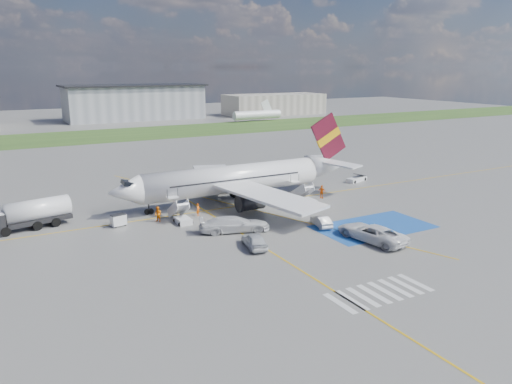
{
  "coord_description": "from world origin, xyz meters",
  "views": [
    {
      "loc": [
        -29.76,
        -47.07,
        18.59
      ],
      "look_at": [
        -0.78,
        5.59,
        3.5
      ],
      "focal_mm": 35.0,
      "sensor_mm": 36.0,
      "label": 1
    }
  ],
  "objects_px": {
    "airliner": "(241,178)",
    "van_white_a": "(372,230)",
    "belt_loader": "(357,179)",
    "car_silver_b": "(321,221)",
    "van_white_b": "(234,222)",
    "car_silver_a": "(254,240)",
    "gpu_cart": "(118,221)",
    "fuel_tanker": "(27,217)"
  },
  "relations": [
    {
      "from": "airliner",
      "to": "fuel_tanker",
      "type": "xyz_separation_m",
      "value": [
        -27.83,
        1.04,
        -1.96
      ]
    },
    {
      "from": "airliner",
      "to": "gpu_cart",
      "type": "height_order",
      "value": "airliner"
    },
    {
      "from": "car_silver_b",
      "to": "belt_loader",
      "type": "bearing_deg",
      "value": -125.39
    },
    {
      "from": "gpu_cart",
      "to": "belt_loader",
      "type": "xyz_separation_m",
      "value": [
        40.92,
        5.07,
        -0.32
      ]
    },
    {
      "from": "fuel_tanker",
      "to": "gpu_cart",
      "type": "relative_size",
      "value": 5.26
    },
    {
      "from": "car_silver_a",
      "to": "car_silver_b",
      "type": "height_order",
      "value": "car_silver_a"
    },
    {
      "from": "gpu_cart",
      "to": "airliner",
      "type": "bearing_deg",
      "value": -3.75
    },
    {
      "from": "gpu_cart",
      "to": "van_white_a",
      "type": "distance_m",
      "value": 29.74
    },
    {
      "from": "airliner",
      "to": "belt_loader",
      "type": "bearing_deg",
      "value": 5.26
    },
    {
      "from": "car_silver_b",
      "to": "van_white_b",
      "type": "height_order",
      "value": "van_white_b"
    },
    {
      "from": "gpu_cart",
      "to": "car_silver_b",
      "type": "bearing_deg",
      "value": -42.25
    },
    {
      "from": "belt_loader",
      "to": "car_silver_a",
      "type": "height_order",
      "value": "car_silver_a"
    },
    {
      "from": "airliner",
      "to": "van_white_a",
      "type": "height_order",
      "value": "airliner"
    },
    {
      "from": "fuel_tanker",
      "to": "van_white_b",
      "type": "height_order",
      "value": "fuel_tanker"
    },
    {
      "from": "car_silver_a",
      "to": "car_silver_b",
      "type": "bearing_deg",
      "value": -155.16
    },
    {
      "from": "belt_loader",
      "to": "van_white_b",
      "type": "relative_size",
      "value": 0.77
    },
    {
      "from": "car_silver_a",
      "to": "van_white_a",
      "type": "bearing_deg",
      "value": 172.4
    },
    {
      "from": "airliner",
      "to": "gpu_cart",
      "type": "distance_m",
      "value": 18.63
    },
    {
      "from": "car_silver_b",
      "to": "van_white_a",
      "type": "height_order",
      "value": "van_white_a"
    },
    {
      "from": "gpu_cart",
      "to": "belt_loader",
      "type": "bearing_deg",
      "value": -5.98
    },
    {
      "from": "belt_loader",
      "to": "car_silver_a",
      "type": "distance_m",
      "value": 35.86
    },
    {
      "from": "airliner",
      "to": "car_silver_b",
      "type": "distance_m",
      "value": 15.43
    },
    {
      "from": "car_silver_a",
      "to": "van_white_a",
      "type": "distance_m",
      "value": 13.09
    },
    {
      "from": "belt_loader",
      "to": "van_white_b",
      "type": "distance_m",
      "value": 32.63
    },
    {
      "from": "van_white_b",
      "to": "gpu_cart",
      "type": "bearing_deg",
      "value": 70.1
    },
    {
      "from": "airliner",
      "to": "car_silver_b",
      "type": "bearing_deg",
      "value": -78.28
    },
    {
      "from": "belt_loader",
      "to": "van_white_b",
      "type": "bearing_deg",
      "value": -173.35
    },
    {
      "from": "car_silver_b",
      "to": "airliner",
      "type": "bearing_deg",
      "value": -64.48
    },
    {
      "from": "belt_loader",
      "to": "car_silver_b",
      "type": "distance_m",
      "value": 25.96
    },
    {
      "from": "van_white_a",
      "to": "van_white_b",
      "type": "bearing_deg",
      "value": -48.37
    },
    {
      "from": "fuel_tanker",
      "to": "car_silver_b",
      "type": "height_order",
      "value": "fuel_tanker"
    },
    {
      "from": "belt_loader",
      "to": "car_silver_b",
      "type": "bearing_deg",
      "value": -157.32
    },
    {
      "from": "airliner",
      "to": "van_white_b",
      "type": "height_order",
      "value": "airliner"
    },
    {
      "from": "airliner",
      "to": "gpu_cart",
      "type": "bearing_deg",
      "value": -170.7
    },
    {
      "from": "van_white_b",
      "to": "car_silver_a",
      "type": "bearing_deg",
      "value": -167.72
    },
    {
      "from": "fuel_tanker",
      "to": "belt_loader",
      "type": "relative_size",
      "value": 2.17
    },
    {
      "from": "car_silver_b",
      "to": "van_white_a",
      "type": "distance_m",
      "value": 7.04
    },
    {
      "from": "van_white_a",
      "to": "van_white_b",
      "type": "relative_size",
      "value": 1.06
    },
    {
      "from": "car_silver_b",
      "to": "van_white_a",
      "type": "relative_size",
      "value": 0.62
    },
    {
      "from": "van_white_a",
      "to": "car_silver_b",
      "type": "bearing_deg",
      "value": -82.56
    },
    {
      "from": "car_silver_a",
      "to": "fuel_tanker",
      "type": "bearing_deg",
      "value": -30.43
    },
    {
      "from": "van_white_a",
      "to": "gpu_cart",
      "type": "bearing_deg",
      "value": -46.9
    }
  ]
}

